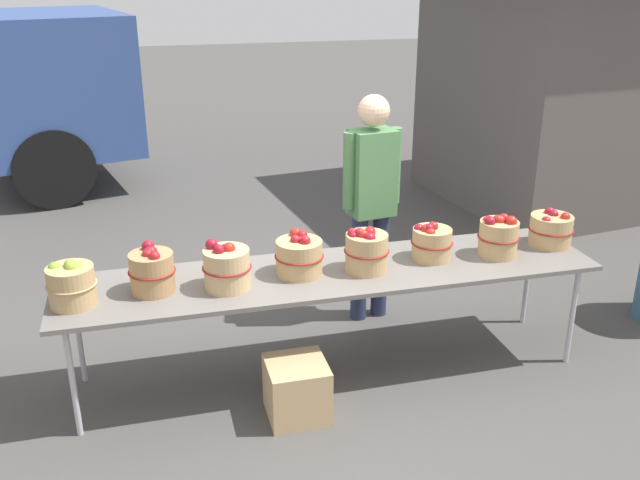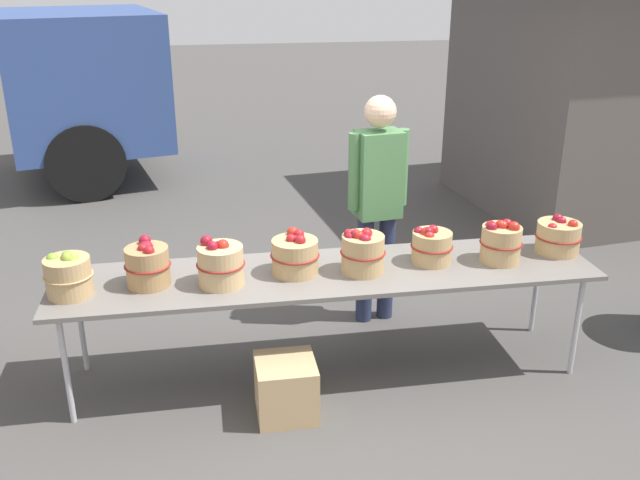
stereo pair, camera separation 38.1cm
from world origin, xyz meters
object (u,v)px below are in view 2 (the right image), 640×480
apple_basket_red_3 (363,252)px  apple_basket_red_6 (558,237)px  apple_basket_red_0 (148,264)px  apple_basket_red_1 (220,264)px  apple_basket_red_2 (295,255)px  apple_basket_red_5 (501,242)px  apple_basket_red_4 (431,246)px  produce_crate (286,388)px  vendor_adult (378,193)px  apple_basket_green_0 (68,275)px  market_table (328,276)px

apple_basket_red_3 → apple_basket_red_6: 1.40m
apple_basket_red_0 → apple_basket_red_1: (0.44, -0.06, -0.00)m
apple_basket_red_1 → apple_basket_red_2: size_ratio=0.97×
apple_basket_red_3 → apple_basket_red_5: bearing=0.8°
apple_basket_red_4 → apple_basket_red_5: 0.46m
apple_basket_red_0 → apple_basket_red_6: 2.74m
produce_crate → vendor_adult: bearing=53.6°
apple_basket_red_4 → vendor_adult: vendor_adult is taller
apple_basket_green_0 → apple_basket_red_3: 1.80m
apple_basket_red_3 → apple_basket_red_5: (0.94, 0.01, 0.00)m
apple_basket_red_2 → vendor_adult: (0.71, 0.69, 0.15)m
apple_basket_red_5 → produce_crate: bearing=-165.0°
apple_basket_red_1 → vendor_adult: bearing=33.4°
market_table → apple_basket_green_0: 1.60m
apple_basket_red_4 → vendor_adult: size_ratio=0.16×
apple_basket_red_2 → vendor_adult: 1.00m
apple_basket_red_1 → apple_basket_red_2: bearing=11.0°
apple_basket_red_3 → produce_crate: bearing=-145.2°
apple_basket_red_4 → produce_crate: bearing=-156.1°
apple_basket_red_1 → apple_basket_red_5: 1.85m
market_table → apple_basket_red_2: (-0.21, 0.02, 0.15)m
apple_basket_red_5 → produce_crate: (-1.50, -0.40, -0.71)m
apple_basket_green_0 → vendor_adult: size_ratio=0.17×
apple_basket_red_4 → apple_basket_green_0: bearing=-177.4°
apple_basket_red_2 → apple_basket_red_4: size_ratio=1.12×
vendor_adult → apple_basket_green_0: bearing=12.3°
apple_basket_red_1 → apple_basket_green_0: bearing=179.9°
vendor_adult → produce_crate: 1.64m
apple_basket_green_0 → apple_basket_red_6: size_ratio=0.93×
apple_basket_red_0 → apple_basket_red_5: 2.29m
apple_basket_red_1 → apple_basket_red_3: 0.90m
apple_basket_green_0 → apple_basket_red_4: size_ratio=1.03×
apple_basket_red_4 → apple_basket_red_5: size_ratio=0.95×
apple_basket_red_3 → apple_basket_red_5: size_ratio=1.01×
apple_basket_red_2 → apple_basket_red_6: size_ratio=1.01×
apple_basket_red_4 → apple_basket_red_6: apple_basket_red_4 is taller
market_table → apple_basket_green_0: apple_basket_green_0 is taller
apple_basket_red_0 → vendor_adult: 1.78m
vendor_adult → produce_crate: bearing=45.4°
apple_basket_green_0 → apple_basket_red_3: size_ratio=0.97×
apple_basket_green_0 → apple_basket_red_4: 2.29m
apple_basket_red_4 → apple_basket_red_6: (0.91, 0.02, -0.00)m
market_table → apple_basket_red_3: apple_basket_red_3 is taller
apple_basket_red_0 → apple_basket_red_1: bearing=-8.2°
apple_basket_red_2 → apple_basket_red_4: apple_basket_red_2 is taller
market_table → apple_basket_red_6: bearing=1.8°
market_table → apple_basket_red_2: apple_basket_red_2 is taller
apple_basket_red_0 → produce_crate: (0.79, -0.42, -0.71)m
vendor_adult → apple_basket_red_0: bearing=15.6°
market_table → produce_crate: (-0.34, -0.43, -0.54)m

